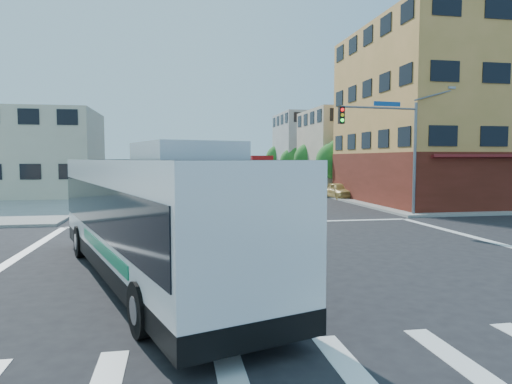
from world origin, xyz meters
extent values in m
plane|color=black|center=(0.00, 0.00, 0.00)|extent=(120.00, 120.00, 0.00)
cube|color=gray|center=(35.00, 35.00, 0.07)|extent=(50.00, 50.00, 0.15)
cube|color=#D5934C|center=(20.00, 18.50, 7.00)|extent=(18.00, 15.00, 14.00)
cube|color=#5F1F15|center=(20.00, 18.50, 2.00)|extent=(18.09, 15.08, 4.00)
cube|color=#BEAB91|center=(17.00, 34.00, 4.50)|extent=(12.00, 10.00, 9.00)
cube|color=#A4A49F|center=(17.00, 48.00, 5.00)|extent=(12.00, 10.00, 10.00)
cube|color=beige|center=(-17.00, 30.00, 4.00)|extent=(12.00, 10.00, 8.00)
cylinder|color=slate|center=(10.80, 10.80, 3.50)|extent=(0.18, 0.18, 7.00)
cylinder|color=slate|center=(8.30, 10.55, 6.60)|extent=(5.01, 0.62, 0.12)
cube|color=black|center=(5.80, 10.30, 6.10)|extent=(0.32, 0.30, 1.00)
sphere|color=#FF0C0C|center=(5.80, 10.13, 6.40)|extent=(0.20, 0.20, 0.20)
sphere|color=yellow|center=(5.80, 10.13, 6.10)|extent=(0.20, 0.20, 0.20)
sphere|color=#19FF33|center=(5.80, 10.13, 5.80)|extent=(0.20, 0.20, 0.20)
cube|color=#14488D|center=(8.80, 10.60, 6.85)|extent=(1.80, 0.22, 0.28)
cube|color=gray|center=(13.30, 11.05, 8.00)|extent=(0.50, 0.22, 0.14)
cylinder|color=#382514|center=(11.80, 28.00, 0.96)|extent=(0.28, 0.28, 1.92)
sphere|color=#1A5D1E|center=(11.80, 28.00, 3.37)|extent=(3.60, 3.60, 3.60)
sphere|color=#1A5D1E|center=(12.20, 27.70, 4.27)|extent=(2.52, 2.52, 2.52)
cylinder|color=#382514|center=(11.80, 36.00, 1.00)|extent=(0.28, 0.28, 1.99)
sphere|color=#1A5D1E|center=(11.80, 36.00, 3.51)|extent=(3.80, 3.80, 3.80)
sphere|color=#1A5D1E|center=(12.20, 35.70, 4.46)|extent=(2.66, 2.66, 2.66)
cylinder|color=#382514|center=(11.80, 44.00, 0.94)|extent=(0.28, 0.28, 1.89)
sphere|color=#1A5D1E|center=(11.80, 44.00, 3.25)|extent=(3.40, 3.40, 3.40)
sphere|color=#1A5D1E|center=(12.20, 43.70, 4.10)|extent=(2.38, 2.38, 2.38)
cylinder|color=#382514|center=(11.80, 52.00, 1.01)|extent=(0.28, 0.28, 2.03)
sphere|color=#1A5D1E|center=(11.80, 52.00, 3.63)|extent=(4.00, 4.00, 4.00)
sphere|color=#1A5D1E|center=(12.20, 51.70, 4.63)|extent=(2.80, 2.80, 2.80)
cube|color=black|center=(-4.65, -1.69, 0.61)|extent=(6.90, 13.50, 0.50)
cube|color=white|center=(-4.65, -1.69, 1.96)|extent=(6.88, 13.47, 3.15)
cube|color=black|center=(-4.65, -1.69, 2.15)|extent=(6.80, 13.11, 1.38)
cube|color=black|center=(-6.73, 4.53, 2.04)|extent=(2.48, 0.88, 1.49)
cube|color=#E5590C|center=(-6.74, 4.57, 3.15)|extent=(2.02, 0.72, 0.31)
cube|color=white|center=(-4.65, -1.69, 3.47)|extent=(6.74, 13.20, 0.13)
cube|color=white|center=(-3.60, -4.83, 3.73)|extent=(2.64, 2.93, 0.40)
cube|color=#077749|center=(-5.82, -2.66, 1.16)|extent=(1.95, 5.77, 0.31)
cube|color=#077749|center=(-3.13, -1.76, 1.16)|extent=(1.95, 5.77, 0.31)
cylinder|color=black|center=(-7.25, 1.92, 0.57)|extent=(0.68, 1.19, 1.15)
cylinder|color=#99999E|center=(-7.40, 1.87, 0.57)|extent=(0.22, 0.56, 0.57)
cylinder|color=black|center=(-4.74, 2.75, 0.57)|extent=(0.68, 1.19, 1.15)
cylinder|color=#99999E|center=(-4.60, 2.80, 0.57)|extent=(0.22, 0.56, 0.57)
cylinder|color=black|center=(-4.56, -6.13, 0.57)|extent=(0.68, 1.19, 1.15)
cylinder|color=#99999E|center=(-4.71, -6.18, 0.57)|extent=(0.22, 0.56, 0.57)
cylinder|color=black|center=(-2.05, -5.29, 0.57)|extent=(0.68, 1.19, 1.15)
cylinder|color=#99999E|center=(-1.91, -5.24, 0.57)|extent=(0.22, 0.56, 0.57)
cube|color=#2A2B2F|center=(6.27, 34.13, 1.41)|extent=(2.99, 2.91, 2.83)
cube|color=black|center=(6.51, 33.12, 1.85)|extent=(2.24, 0.61, 1.09)
cube|color=#A91318|center=(5.32, 38.16, 2.29)|extent=(3.94, 6.53, 3.27)
cube|color=black|center=(5.62, 36.88, 0.60)|extent=(4.33, 9.02, 0.33)
cylinder|color=black|center=(5.11, 34.08, 0.54)|extent=(0.55, 1.13, 1.09)
cylinder|color=black|center=(7.33, 34.61, 0.54)|extent=(0.55, 1.13, 1.09)
cylinder|color=black|center=(4.38, 37.15, 0.54)|extent=(0.55, 1.13, 1.09)
cylinder|color=black|center=(6.61, 37.68, 0.54)|extent=(0.55, 1.13, 1.09)
cylinder|color=black|center=(3.76, 39.80, 0.54)|extent=(0.55, 1.13, 1.09)
cylinder|color=black|center=(5.98, 40.33, 0.54)|extent=(0.55, 1.13, 1.09)
imported|color=tan|center=(10.68, 23.57, 0.72)|extent=(2.07, 4.36, 1.44)
camera|label=1|loc=(-3.90, -15.25, 3.56)|focal=32.00mm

